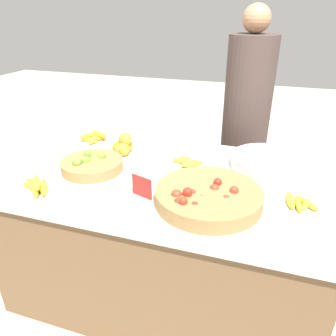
{
  "coord_description": "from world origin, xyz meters",
  "views": [
    {
      "loc": [
        0.46,
        -1.43,
        1.51
      ],
      "look_at": [
        0.0,
        0.0,
        0.77
      ],
      "focal_mm": 35.0,
      "sensor_mm": 36.0,
      "label": 1
    }
  ],
  "objects_px": {
    "lime_bowl": "(92,164)",
    "metal_bowl": "(268,162)",
    "vendor_person": "(245,130)",
    "tomato_basket": "(208,196)",
    "price_sign": "(142,187)"
  },
  "relations": [
    {
      "from": "lime_bowl",
      "to": "metal_bowl",
      "type": "xyz_separation_m",
      "value": [
        0.9,
        0.31,
        0.0
      ]
    },
    {
      "from": "price_sign",
      "to": "metal_bowl",
      "type": "bearing_deg",
      "value": 60.54
    },
    {
      "from": "metal_bowl",
      "to": "price_sign",
      "type": "xyz_separation_m",
      "value": [
        -0.54,
        -0.49,
        0.02
      ]
    },
    {
      "from": "lime_bowl",
      "to": "metal_bowl",
      "type": "distance_m",
      "value": 0.95
    },
    {
      "from": "lime_bowl",
      "to": "price_sign",
      "type": "bearing_deg",
      "value": -26.12
    },
    {
      "from": "tomato_basket",
      "to": "lime_bowl",
      "type": "bearing_deg",
      "value": 168.09
    },
    {
      "from": "metal_bowl",
      "to": "price_sign",
      "type": "bearing_deg",
      "value": -137.82
    },
    {
      "from": "metal_bowl",
      "to": "vendor_person",
      "type": "distance_m",
      "value": 0.65
    },
    {
      "from": "lime_bowl",
      "to": "metal_bowl",
      "type": "relative_size",
      "value": 0.85
    },
    {
      "from": "tomato_basket",
      "to": "price_sign",
      "type": "height_order",
      "value": "price_sign"
    },
    {
      "from": "price_sign",
      "to": "tomato_basket",
      "type": "bearing_deg",
      "value": 25.44
    },
    {
      "from": "metal_bowl",
      "to": "vendor_person",
      "type": "relative_size",
      "value": 0.25
    },
    {
      "from": "metal_bowl",
      "to": "vendor_person",
      "type": "height_order",
      "value": "vendor_person"
    },
    {
      "from": "tomato_basket",
      "to": "price_sign",
      "type": "distance_m",
      "value": 0.3
    },
    {
      "from": "lime_bowl",
      "to": "vendor_person",
      "type": "relative_size",
      "value": 0.22
    }
  ]
}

